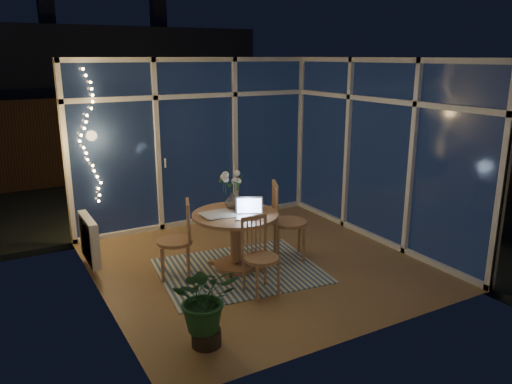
# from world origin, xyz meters

# --- Properties ---
(floor) EXTENTS (4.00, 4.00, 0.00)m
(floor) POSITION_xyz_m (0.00, 0.00, 0.00)
(floor) COLOR olive
(floor) RESTS_ON ground
(ceiling) EXTENTS (4.00, 4.00, 0.00)m
(ceiling) POSITION_xyz_m (0.00, 0.00, 2.60)
(ceiling) COLOR white
(ceiling) RESTS_ON wall_back
(wall_back) EXTENTS (4.00, 0.04, 2.60)m
(wall_back) POSITION_xyz_m (0.00, 2.00, 1.30)
(wall_back) COLOR silver
(wall_back) RESTS_ON floor
(wall_front) EXTENTS (4.00, 0.04, 2.60)m
(wall_front) POSITION_xyz_m (0.00, -2.00, 1.30)
(wall_front) COLOR silver
(wall_front) RESTS_ON floor
(wall_left) EXTENTS (0.04, 4.00, 2.60)m
(wall_left) POSITION_xyz_m (-2.00, 0.00, 1.30)
(wall_left) COLOR silver
(wall_left) RESTS_ON floor
(wall_right) EXTENTS (0.04, 4.00, 2.60)m
(wall_right) POSITION_xyz_m (2.00, 0.00, 1.30)
(wall_right) COLOR silver
(wall_right) RESTS_ON floor
(window_wall_back) EXTENTS (4.00, 0.10, 2.60)m
(window_wall_back) POSITION_xyz_m (0.00, 1.96, 1.30)
(window_wall_back) COLOR white
(window_wall_back) RESTS_ON floor
(window_wall_right) EXTENTS (0.10, 4.00, 2.60)m
(window_wall_right) POSITION_xyz_m (1.96, 0.00, 1.30)
(window_wall_right) COLOR white
(window_wall_right) RESTS_ON floor
(radiator) EXTENTS (0.10, 0.70, 0.58)m
(radiator) POSITION_xyz_m (-1.94, 0.90, 0.40)
(radiator) COLOR white
(radiator) RESTS_ON wall_left
(fairy_lights) EXTENTS (0.24, 0.10, 1.85)m
(fairy_lights) POSITION_xyz_m (-1.65, 1.88, 1.52)
(fairy_lights) COLOR #F2B261
(fairy_lights) RESTS_ON window_wall_back
(garden_patio) EXTENTS (12.00, 6.00, 0.10)m
(garden_patio) POSITION_xyz_m (0.50, 5.00, -0.06)
(garden_patio) COLOR black
(garden_patio) RESTS_ON ground
(garden_fence) EXTENTS (11.00, 0.08, 1.80)m
(garden_fence) POSITION_xyz_m (0.00, 5.50, 0.90)
(garden_fence) COLOR #3D2116
(garden_fence) RESTS_ON ground
(neighbour_roof) EXTENTS (7.00, 3.00, 2.20)m
(neighbour_roof) POSITION_xyz_m (0.30, 8.50, 2.20)
(neighbour_roof) COLOR #30333A
(neighbour_roof) RESTS_ON ground
(garden_shrubs) EXTENTS (0.90, 0.90, 0.90)m
(garden_shrubs) POSITION_xyz_m (-0.80, 3.40, 0.45)
(garden_shrubs) COLOR #1A3216
(garden_shrubs) RESTS_ON ground
(rug) EXTENTS (2.13, 1.78, 0.01)m
(rug) POSITION_xyz_m (-0.33, -0.08, 0.01)
(rug) COLOR beige
(rug) RESTS_ON floor
(dining_table) EXTENTS (1.19, 1.19, 0.73)m
(dining_table) POSITION_xyz_m (-0.33, 0.02, 0.37)
(dining_table) COLOR #A6684B
(dining_table) RESTS_ON floor
(chair_left) EXTENTS (0.58, 0.58, 0.97)m
(chair_left) POSITION_xyz_m (-1.09, 0.15, 0.49)
(chair_left) COLOR #A6684B
(chair_left) RESTS_ON floor
(chair_right) EXTENTS (0.65, 0.65, 1.06)m
(chair_right) POSITION_xyz_m (0.43, -0.04, 0.53)
(chair_right) COLOR #A6684B
(chair_right) RESTS_ON floor
(chair_front) EXTENTS (0.43, 0.43, 0.90)m
(chair_front) POSITION_xyz_m (-0.40, -0.74, 0.45)
(chair_front) COLOR #A6684B
(chair_front) RESTS_ON floor
(laptop) EXTENTS (0.43, 0.41, 0.25)m
(laptop) POSITION_xyz_m (-0.25, -0.21, 0.85)
(laptop) COLOR silver
(laptop) RESTS_ON dining_table
(flower_vase) EXTENTS (0.22, 0.22, 0.21)m
(flower_vase) POSITION_xyz_m (-0.25, 0.25, 0.84)
(flower_vase) COLOR silver
(flower_vase) RESTS_ON dining_table
(bowl) EXTENTS (0.17, 0.17, 0.04)m
(bowl) POSITION_xyz_m (0.01, 0.07, 0.75)
(bowl) COLOR white
(bowl) RESTS_ON dining_table
(newspapers) EXTENTS (0.41, 0.32, 0.02)m
(newspapers) POSITION_xyz_m (-0.54, 0.08, 0.74)
(newspapers) COLOR beige
(newspapers) RESTS_ON dining_table
(phone) EXTENTS (0.11, 0.08, 0.01)m
(phone) POSITION_xyz_m (-0.31, -0.11, 0.74)
(phone) COLOR black
(phone) RESTS_ON dining_table
(potted_plant) EXTENTS (0.65, 0.61, 0.76)m
(potted_plant) POSITION_xyz_m (-1.37, -1.41, 0.38)
(potted_plant) COLOR #1A4922
(potted_plant) RESTS_ON floor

